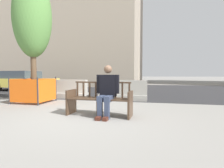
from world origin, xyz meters
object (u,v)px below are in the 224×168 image
Objects in this scene: street_bench at (100,100)px; car_taxi_near at (24,81)px; street_tree at (32,18)px; construction_fence at (34,90)px; seated_person at (107,90)px; jersey_barrier_centre at (123,92)px; jersey_barrier_left at (66,91)px.

street_bench is 9.15m from car_taxi_near.
construction_fence is (0.00, -0.00, -2.73)m from street_tree.
street_tree reaches higher than seated_person.
seated_person reaches higher than street_bench.
jersey_barrier_centre is 3.53m from construction_fence.
seated_person reaches higher than jersey_barrier_centre.
jersey_barrier_centre is at bearing 22.77° from street_tree.
street_bench is at bearing -26.05° from street_tree.
seated_person is 2.97m from jersey_barrier_centre.
jersey_barrier_left is at bearing 130.28° from street_bench.
street_tree is (-3.32, 1.59, 2.53)m from seated_person.
jersey_barrier_centre is 0.46× the size of car_taxi_near.
street_tree reaches higher than construction_fence.
seated_person is at bearing -88.69° from jersey_barrier_centre.
construction_fence is at bearing -46.80° from car_taxi_near.
jersey_barrier_left is 3.28m from street_tree.
jersey_barrier_left is at bearing 132.00° from seated_person.
jersey_barrier_centre is at bearing 91.31° from seated_person.
street_bench is at bearing -93.04° from jersey_barrier_centre.
jersey_barrier_left is 0.46× the size of car_taxi_near.
street_bench is at bearing -26.05° from construction_fence.
street_bench is 1.31× the size of seated_person.
street_tree is at bearing -46.80° from car_taxi_near.
car_taxi_near is (-3.99, 4.25, -2.57)m from street_tree.
jersey_barrier_centre is 1.00× the size of jersey_barrier_left.
jersey_barrier_centre is (0.15, 2.88, -0.06)m from street_bench.
street_tree is (-3.10, 1.52, 2.83)m from street_bench.
street_bench reaches higher than jersey_barrier_centre.
street_bench is at bearing -39.11° from car_taxi_near.
seated_person is 4.47m from street_tree.
jersey_barrier_centre is at bearing 86.96° from street_bench.
street_bench is at bearing -49.72° from jersey_barrier_left.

